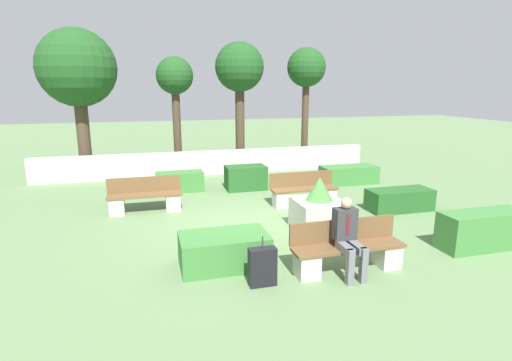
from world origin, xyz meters
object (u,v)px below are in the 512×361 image
(bench_front, at_px, (347,252))
(tree_leftmost, at_px, (77,70))
(bench_left_side, at_px, (145,199))
(person_seated_man, at_px, (348,234))
(tree_center_left, at_px, (175,81))
(suitcase, at_px, (262,267))
(bench_right_side, at_px, (304,193))
(planter_corner_left, at_px, (319,210))
(tree_rightmost, at_px, (306,71))
(tree_center_right, at_px, (239,70))

(bench_front, xyz_separation_m, tree_leftmost, (-5.33, 9.35, 3.33))
(bench_left_side, distance_m, person_seated_man, 5.60)
(bench_left_side, bearing_deg, person_seated_man, -53.21)
(bench_front, xyz_separation_m, person_seated_man, (-0.09, -0.14, 0.39))
(tree_center_left, bearing_deg, tree_leftmost, -174.31)
(suitcase, bearing_deg, bench_right_side, 59.81)
(bench_front, distance_m, tree_center_left, 10.33)
(bench_left_side, bearing_deg, tree_center_left, 77.61)
(planter_corner_left, xyz_separation_m, tree_rightmost, (2.73, 7.56, 3.25))
(bench_front, distance_m, person_seated_man, 0.42)
(person_seated_man, bearing_deg, bench_left_side, 125.60)
(bench_left_side, height_order, bench_right_side, same)
(bench_front, relative_size, bench_right_side, 1.10)
(person_seated_man, distance_m, suitcase, 1.53)
(person_seated_man, distance_m, tree_center_right, 10.19)
(bench_left_side, height_order, tree_center_right, tree_center_right)
(bench_left_side, bearing_deg, tree_rightmost, 39.74)
(tree_leftmost, distance_m, tree_center_left, 3.30)
(bench_right_side, xyz_separation_m, tree_center_left, (-2.85, 5.77, 2.99))
(person_seated_man, relative_size, tree_leftmost, 0.26)
(tree_center_left, xyz_separation_m, tree_rightmost, (5.14, -0.16, 0.40))
(bench_right_side, distance_m, tree_rightmost, 6.93)
(bench_front, height_order, bench_left_side, same)
(planter_corner_left, height_order, suitcase, planter_corner_left)
(bench_front, height_order, planter_corner_left, planter_corner_left)
(person_seated_man, height_order, tree_center_left, tree_center_left)
(bench_front, height_order, bench_right_side, same)
(suitcase, xyz_separation_m, tree_rightmost, (4.63, 9.64, 3.40))
(tree_center_right, bearing_deg, tree_rightmost, -1.78)
(bench_left_side, height_order, tree_leftmost, tree_leftmost)
(person_seated_man, height_order, planter_corner_left, person_seated_man)
(suitcase, bearing_deg, tree_center_right, 78.79)
(tree_leftmost, bearing_deg, suitcase, -68.30)
(bench_front, height_order, tree_center_left, tree_center_left)
(bench_front, relative_size, suitcase, 2.39)
(person_seated_man, relative_size, suitcase, 1.60)
(bench_front, bearing_deg, person_seated_man, -121.08)
(planter_corner_left, height_order, tree_center_right, tree_center_right)
(bench_right_side, height_order, planter_corner_left, planter_corner_left)
(tree_rightmost, bearing_deg, bench_left_side, -141.45)
(suitcase, bearing_deg, tree_rightmost, 64.34)
(bench_front, relative_size, tree_center_right, 0.42)
(bench_right_side, distance_m, person_seated_man, 4.16)
(bench_left_side, distance_m, bench_right_side, 4.15)
(person_seated_man, bearing_deg, bench_front, 58.92)
(bench_right_side, bearing_deg, suitcase, -117.21)
(bench_right_side, height_order, tree_leftmost, tree_leftmost)
(tree_center_left, distance_m, tree_rightmost, 5.15)
(person_seated_man, xyz_separation_m, tree_leftmost, (-5.24, 9.49, 2.94))
(tree_leftmost, bearing_deg, tree_center_left, 5.69)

